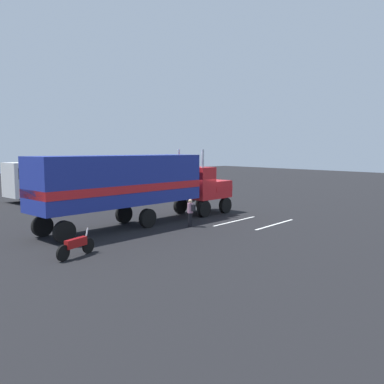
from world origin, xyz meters
The scene contains 7 objects.
ground_plane centered at (0.00, 0.00, 0.00)m, with size 120.00×120.00×0.00m, color black.
lane_stripe_near centered at (0.14, -3.50, 0.01)m, with size 4.40×0.16×0.01m, color silver.
lane_stripe_mid centered at (1.23, -5.79, 0.01)m, with size 4.40×0.16×0.01m, color silver.
semi_truck centered at (-5.30, -0.70, 2.52)m, with size 14.37×4.77×4.50m.
person_bystander centered at (-3.20, -3.19, 0.89)m, with size 0.41×0.48×1.63m.
parked_bus centered at (-3.34, 14.85, 2.07)m, with size 11.27×4.29×3.40m.
motorcycle centered at (-10.98, -5.25, 0.48)m, with size 1.98×0.93×1.12m.
Camera 1 is at (-17.40, -20.92, 4.46)m, focal length 37.13 mm.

